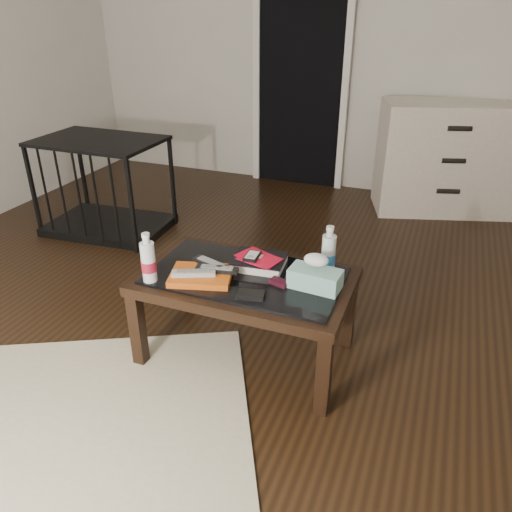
# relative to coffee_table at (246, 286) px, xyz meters

# --- Properties ---
(ground) EXTENTS (5.00, 5.00, 0.00)m
(ground) POSITION_rel_coffee_table_xyz_m (-0.15, 0.23, -0.40)
(ground) COLOR black
(ground) RESTS_ON ground
(doorway) EXTENTS (0.90, 0.08, 2.07)m
(doorway) POSITION_rel_coffee_table_xyz_m (-0.55, 2.69, 0.63)
(doorway) COLOR black
(doorway) RESTS_ON ground
(coffee_table) EXTENTS (1.00, 0.60, 0.46)m
(coffee_table) POSITION_rel_coffee_table_xyz_m (0.00, 0.00, 0.00)
(coffee_table) COLOR black
(coffee_table) RESTS_ON ground
(dresser) EXTENTS (1.29, 0.83, 0.90)m
(dresser) POSITION_rel_coffee_table_xyz_m (0.86, 2.46, 0.05)
(dresser) COLOR beige
(dresser) RESTS_ON ground
(pet_crate) EXTENTS (0.94, 0.66, 0.71)m
(pet_crate) POSITION_rel_coffee_table_xyz_m (-1.60, 1.06, -0.17)
(pet_crate) COLOR black
(pet_crate) RESTS_ON ground
(magazines) EXTENTS (0.33, 0.28, 0.03)m
(magazines) POSITION_rel_coffee_table_xyz_m (-0.18, -0.11, 0.08)
(magazines) COLOR #C65412
(magazines) RESTS_ON coffee_table
(remote_silver) EXTENTS (0.20, 0.13, 0.02)m
(remote_silver) POSITION_rel_coffee_table_xyz_m (-0.20, -0.14, 0.11)
(remote_silver) COLOR #A6A6AB
(remote_silver) RESTS_ON magazines
(remote_black_front) EXTENTS (0.21, 0.09, 0.02)m
(remote_black_front) POSITION_rel_coffee_table_xyz_m (-0.12, -0.07, 0.11)
(remote_black_front) COLOR black
(remote_black_front) RESTS_ON magazines
(remote_black_back) EXTENTS (0.21, 0.11, 0.02)m
(remote_black_back) POSITION_rel_coffee_table_xyz_m (-0.17, -0.02, 0.11)
(remote_black_back) COLOR black
(remote_black_back) RESTS_ON magazines
(textbook) EXTENTS (0.27, 0.22, 0.05)m
(textbook) POSITION_rel_coffee_table_xyz_m (0.03, 0.10, 0.09)
(textbook) COLOR black
(textbook) RESTS_ON coffee_table
(dvd_mailers) EXTENTS (0.23, 0.20, 0.01)m
(dvd_mailers) POSITION_rel_coffee_table_xyz_m (0.02, 0.10, 0.11)
(dvd_mailers) COLOR red
(dvd_mailers) RESTS_ON textbook
(ipod) EXTENTS (0.07, 0.11, 0.02)m
(ipod) POSITION_rel_coffee_table_xyz_m (0.00, 0.08, 0.12)
(ipod) COLOR black
(ipod) RESTS_ON dvd_mailers
(flip_phone) EXTENTS (0.10, 0.07, 0.02)m
(flip_phone) POSITION_rel_coffee_table_xyz_m (0.18, -0.03, 0.08)
(flip_phone) COLOR black
(flip_phone) RESTS_ON coffee_table
(wallet) EXTENTS (0.13, 0.09, 0.02)m
(wallet) POSITION_rel_coffee_table_xyz_m (0.10, -0.18, 0.07)
(wallet) COLOR black
(wallet) RESTS_ON coffee_table
(water_bottle_left) EXTENTS (0.07, 0.07, 0.24)m
(water_bottle_left) POSITION_rel_coffee_table_xyz_m (-0.39, -0.21, 0.18)
(water_bottle_left) COLOR white
(water_bottle_left) RESTS_ON coffee_table
(water_bottle_right) EXTENTS (0.08, 0.08, 0.24)m
(water_bottle_right) POSITION_rel_coffee_table_xyz_m (0.35, 0.16, 0.18)
(water_bottle_right) COLOR silver
(water_bottle_right) RESTS_ON coffee_table
(tissue_box) EXTENTS (0.24, 0.14, 0.09)m
(tissue_box) POSITION_rel_coffee_table_xyz_m (0.33, 0.00, 0.11)
(tissue_box) COLOR teal
(tissue_box) RESTS_ON coffee_table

